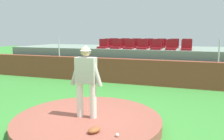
# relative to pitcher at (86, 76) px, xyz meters

# --- Properties ---
(ground_plane) EXTENTS (60.00, 60.00, 0.00)m
(ground_plane) POSITION_rel_pitcher_xyz_m (0.02, 0.02, -1.29)
(ground_plane) COLOR #3B8C36
(pitchers_mound) EXTENTS (3.63, 3.63, 0.26)m
(pitchers_mound) POSITION_rel_pitcher_xyz_m (0.02, 0.02, -1.16)
(pitchers_mound) COLOR #985041
(pitchers_mound) RESTS_ON ground_plane
(pitcher) EXTENTS (0.83, 0.29, 1.77)m
(pitcher) POSITION_rel_pitcher_xyz_m (0.00, 0.00, 0.00)
(pitcher) COLOR white
(pitcher) RESTS_ON pitchers_mound
(baseball) EXTENTS (0.07, 0.07, 0.07)m
(baseball) POSITION_rel_pitcher_xyz_m (1.05, -0.79, -0.99)
(baseball) COLOR white
(baseball) RESTS_ON pitchers_mound
(fielding_glove) EXTENTS (0.31, 0.36, 0.11)m
(fielding_glove) POSITION_rel_pitcher_xyz_m (0.53, -0.77, -0.97)
(fielding_glove) COLOR brown
(fielding_glove) RESTS_ON pitchers_mound
(brick_barrier) EXTENTS (17.15, 0.40, 1.15)m
(brick_barrier) POSITION_rel_pitcher_xyz_m (0.02, 5.21, -0.71)
(brick_barrier) COLOR brown
(brick_barrier) RESTS_ON ground_plane
(fence_post_left) EXTENTS (0.06, 0.06, 0.95)m
(fence_post_left) POSITION_rel_pitcher_xyz_m (-4.04, 5.21, 0.33)
(fence_post_left) COLOR silver
(fence_post_left) RESTS_ON brick_barrier
(fence_post_right) EXTENTS (0.06, 0.06, 0.95)m
(fence_post_right) POSITION_rel_pitcher_xyz_m (3.40, 5.21, 0.33)
(fence_post_right) COLOR silver
(fence_post_right) RESTS_ON brick_barrier
(bleacher_platform) EXTENTS (15.23, 4.12, 1.53)m
(bleacher_platform) POSITION_rel_pitcher_xyz_m (0.02, 7.91, -0.52)
(bleacher_platform) COLOR gray
(bleacher_platform) RESTS_ON ground_plane
(stadium_chair_0) EXTENTS (0.48, 0.44, 0.50)m
(stadium_chair_0) POSITION_rel_pitcher_xyz_m (-2.09, 6.40, 0.39)
(stadium_chair_0) COLOR maroon
(stadium_chair_0) RESTS_ON bleacher_platform
(stadium_chair_1) EXTENTS (0.48, 0.44, 0.50)m
(stadium_chair_1) POSITION_rel_pitcher_xyz_m (-1.36, 6.39, 0.39)
(stadium_chair_1) COLOR maroon
(stadium_chair_1) RESTS_ON bleacher_platform
(stadium_chair_2) EXTENTS (0.48, 0.44, 0.50)m
(stadium_chair_2) POSITION_rel_pitcher_xyz_m (-0.66, 6.34, 0.39)
(stadium_chair_2) COLOR maroon
(stadium_chair_2) RESTS_ON bleacher_platform
(stadium_chair_3) EXTENTS (0.48, 0.44, 0.50)m
(stadium_chair_3) POSITION_rel_pitcher_xyz_m (0.03, 6.38, 0.39)
(stadium_chair_3) COLOR maroon
(stadium_chair_3) RESTS_ON bleacher_platform
(stadium_chair_4) EXTENTS (0.48, 0.44, 0.50)m
(stadium_chair_4) POSITION_rel_pitcher_xyz_m (0.72, 6.35, 0.39)
(stadium_chair_4) COLOR maroon
(stadium_chair_4) RESTS_ON bleacher_platform
(stadium_chair_5) EXTENTS (0.48, 0.44, 0.50)m
(stadium_chair_5) POSITION_rel_pitcher_xyz_m (1.41, 6.34, 0.39)
(stadium_chair_5) COLOR maroon
(stadium_chair_5) RESTS_ON bleacher_platform
(stadium_chair_6) EXTENTS (0.48, 0.44, 0.50)m
(stadium_chair_6) POSITION_rel_pitcher_xyz_m (2.11, 6.37, 0.39)
(stadium_chair_6) COLOR maroon
(stadium_chair_6) RESTS_ON bleacher_platform
(stadium_chair_7) EXTENTS (0.48, 0.44, 0.50)m
(stadium_chair_7) POSITION_rel_pitcher_xyz_m (-2.11, 7.29, 0.39)
(stadium_chair_7) COLOR maroon
(stadium_chair_7) RESTS_ON bleacher_platform
(stadium_chair_8) EXTENTS (0.48, 0.44, 0.50)m
(stadium_chair_8) POSITION_rel_pitcher_xyz_m (-1.37, 7.26, 0.39)
(stadium_chair_8) COLOR maroon
(stadium_chair_8) RESTS_ON bleacher_platform
(stadium_chair_9) EXTENTS (0.48, 0.44, 0.50)m
(stadium_chair_9) POSITION_rel_pitcher_xyz_m (-0.67, 7.30, 0.39)
(stadium_chair_9) COLOR maroon
(stadium_chair_9) RESTS_ON bleacher_platform
(stadium_chair_10) EXTENTS (0.48, 0.44, 0.50)m
(stadium_chair_10) POSITION_rel_pitcher_xyz_m (-0.01, 7.26, 0.39)
(stadium_chair_10) COLOR maroon
(stadium_chair_10) RESTS_ON bleacher_platform
(stadium_chair_11) EXTENTS (0.48, 0.44, 0.50)m
(stadium_chair_11) POSITION_rel_pitcher_xyz_m (0.70, 7.25, 0.39)
(stadium_chair_11) COLOR maroon
(stadium_chair_11) RESTS_ON bleacher_platform
(stadium_chair_12) EXTENTS (0.48, 0.44, 0.50)m
(stadium_chair_12) POSITION_rel_pitcher_xyz_m (1.40, 7.27, 0.39)
(stadium_chair_12) COLOR maroon
(stadium_chair_12) RESTS_ON bleacher_platform
(stadium_chair_13) EXTENTS (0.48, 0.44, 0.50)m
(stadium_chair_13) POSITION_rel_pitcher_xyz_m (2.12, 7.26, 0.39)
(stadium_chair_13) COLOR maroon
(stadium_chair_13) RESTS_ON bleacher_platform
(stadium_chair_14) EXTENTS (0.48, 0.44, 0.50)m
(stadium_chair_14) POSITION_rel_pitcher_xyz_m (-2.11, 8.19, 0.39)
(stadium_chair_14) COLOR maroon
(stadium_chair_14) RESTS_ON bleacher_platform
(stadium_chair_15) EXTENTS (0.48, 0.44, 0.50)m
(stadium_chair_15) POSITION_rel_pitcher_xyz_m (-1.41, 8.20, 0.39)
(stadium_chair_15) COLOR maroon
(stadium_chair_15) RESTS_ON bleacher_platform
(stadium_chair_16) EXTENTS (0.48, 0.44, 0.50)m
(stadium_chair_16) POSITION_rel_pitcher_xyz_m (-0.69, 8.16, 0.39)
(stadium_chair_16) COLOR maroon
(stadium_chair_16) RESTS_ON bleacher_platform
(stadium_chair_17) EXTENTS (0.48, 0.44, 0.50)m
(stadium_chair_17) POSITION_rel_pitcher_xyz_m (0.03, 8.15, 0.39)
(stadium_chair_17) COLOR maroon
(stadium_chair_17) RESTS_ON bleacher_platform
(stadium_chair_18) EXTENTS (0.48, 0.44, 0.50)m
(stadium_chair_18) POSITION_rel_pitcher_xyz_m (0.73, 8.19, 0.39)
(stadium_chair_18) COLOR maroon
(stadium_chair_18) RESTS_ON bleacher_platform
(stadium_chair_19) EXTENTS (0.48, 0.44, 0.50)m
(stadium_chair_19) POSITION_rel_pitcher_xyz_m (1.43, 8.19, 0.39)
(stadium_chair_19) COLOR maroon
(stadium_chair_19) RESTS_ON bleacher_platform
(stadium_chair_20) EXTENTS (0.48, 0.44, 0.50)m
(stadium_chair_20) POSITION_rel_pitcher_xyz_m (2.09, 8.18, 0.39)
(stadium_chair_20) COLOR maroon
(stadium_chair_20) RESTS_ON bleacher_platform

